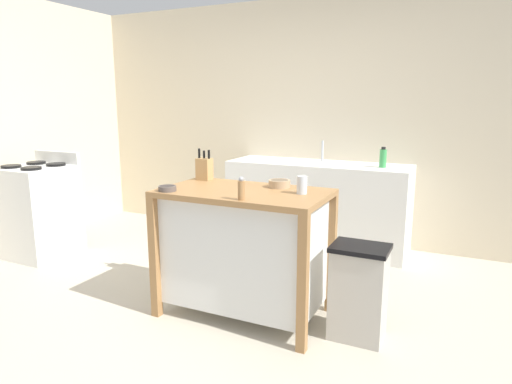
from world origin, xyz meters
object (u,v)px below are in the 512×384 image
(drinking_cup, at_px, (302,185))
(stove, at_px, (39,210))
(bowl_ceramic_small, at_px, (279,183))
(bowl_stoneware_deep, at_px, (167,188))
(kitchen_island, at_px, (244,246))
(knife_block, at_px, (204,169))
(trash_bin, at_px, (358,292))
(bottle_dish_soap, at_px, (383,158))
(pepper_grinder, at_px, (241,189))
(sink_faucet, at_px, (322,151))

(drinking_cup, relative_size, stove, 0.12)
(bowl_ceramic_small, xyz_separation_m, bowl_stoneware_deep, (-0.65, -0.45, -0.01))
(kitchen_island, relative_size, bowl_stoneware_deep, 9.48)
(drinking_cup, bearing_deg, knife_block, 168.48)
(knife_block, bearing_deg, bowl_stoneware_deep, -89.64)
(stove, bearing_deg, trash_bin, -4.40)
(kitchen_island, relative_size, bowl_ceramic_small, 7.48)
(knife_block, bearing_deg, stove, 179.26)
(bottle_dish_soap, bearing_deg, knife_block, -127.97)
(knife_block, xyz_separation_m, trash_bin, (1.29, -0.22, -0.69))
(kitchen_island, bearing_deg, pepper_grinder, -65.80)
(sink_faucet, bearing_deg, drinking_cup, -77.06)
(trash_bin, xyz_separation_m, sink_faucet, (-0.83, 1.83, 0.69))
(bowl_stoneware_deep, height_order, drinking_cup, drinking_cup)
(pepper_grinder, xyz_separation_m, sink_faucet, (-0.13, 2.12, 0.02))
(bottle_dish_soap, bearing_deg, stove, -155.45)
(bowl_ceramic_small, distance_m, stove, 2.66)
(drinking_cup, distance_m, bottle_dish_soap, 1.63)
(trash_bin, bearing_deg, sink_faucet, 114.35)
(trash_bin, bearing_deg, drinking_cup, 173.56)
(drinking_cup, relative_size, pepper_grinder, 0.81)
(stove, bearing_deg, bottle_dish_soap, 24.55)
(bowl_ceramic_small, relative_size, bottle_dish_soap, 0.79)
(kitchen_island, xyz_separation_m, bowl_stoneware_deep, (-0.46, -0.25, 0.43))
(knife_block, xyz_separation_m, bowl_stoneware_deep, (0.00, -0.49, -0.07))
(drinking_cup, distance_m, pepper_grinder, 0.44)
(bowl_ceramic_small, relative_size, drinking_cup, 1.30)
(drinking_cup, height_order, stove, drinking_cup)
(bowl_ceramic_small, bearing_deg, stove, 178.67)
(sink_faucet, bearing_deg, kitchen_island, -89.89)
(bowl_ceramic_small, height_order, pepper_grinder, pepper_grinder)
(trash_bin, xyz_separation_m, stove, (-3.25, 0.25, 0.14))
(kitchen_island, relative_size, trash_bin, 1.86)
(kitchen_island, distance_m, bottle_dish_soap, 1.85)
(bowl_stoneware_deep, xyz_separation_m, sink_faucet, (0.46, 2.09, 0.07))
(knife_block, distance_m, sink_faucet, 1.67)
(knife_block, relative_size, drinking_cup, 2.04)
(drinking_cup, bearing_deg, stove, 175.91)
(drinking_cup, xyz_separation_m, stove, (-2.83, 0.20, -0.52))
(bowl_stoneware_deep, xyz_separation_m, trash_bin, (1.29, 0.26, -0.62))
(knife_block, height_order, sink_faucet, knife_block)
(kitchen_island, distance_m, bowl_stoneware_deep, 0.68)
(drinking_cup, bearing_deg, trash_bin, -6.44)
(drinking_cup, relative_size, sink_faucet, 0.54)
(knife_block, bearing_deg, pepper_grinder, -41.23)
(pepper_grinder, bearing_deg, stove, 167.99)
(knife_block, distance_m, stove, 2.04)
(trash_bin, distance_m, sink_faucet, 2.12)
(kitchen_island, bearing_deg, drinking_cup, 8.31)
(bottle_dish_soap, bearing_deg, bowl_ceramic_small, -107.66)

